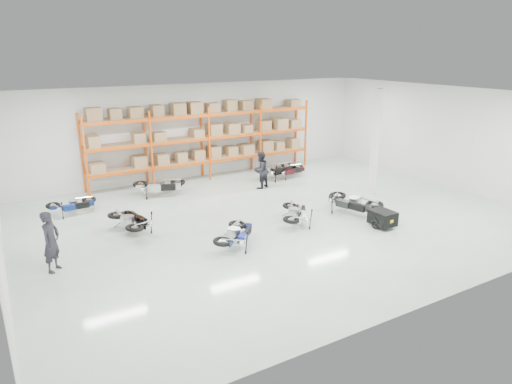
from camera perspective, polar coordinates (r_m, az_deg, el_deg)
room at (r=16.46m, az=2.83°, el=4.12°), size 18.00×18.00×18.00m
pallet_rack at (r=22.04m, az=-6.38°, el=7.45°), size 11.28×0.98×3.62m
structural_column at (r=20.06m, az=14.68°, el=5.99°), size 0.25×0.25×4.50m
moto_blue_centre at (r=14.51m, az=-2.46°, el=-4.87°), size 1.85×1.83×1.13m
moto_silver_left at (r=16.38m, az=5.11°, el=-2.30°), size 1.66×1.91×1.12m
moto_black_far_left at (r=16.15m, az=-15.35°, el=-3.07°), size 1.16×1.92×1.17m
moto_touring_right at (r=17.69m, az=11.95°, el=-0.85°), size 1.50×2.16×1.27m
trailer at (r=16.70m, az=15.53°, el=-3.13°), size 0.76×1.44×0.60m
moto_back_a at (r=18.69m, az=-22.00°, el=-1.16°), size 1.60×0.83×1.02m
moto_back_b at (r=19.94m, az=-12.03°, el=1.18°), size 2.12×1.53×1.24m
moto_back_c at (r=22.15m, az=2.68°, el=3.17°), size 2.03×1.19×1.24m
moto_back_d at (r=22.41m, az=4.15°, el=3.06°), size 1.61×0.81×1.04m
person_left at (r=14.05m, az=-24.24°, el=-5.67°), size 0.74×0.77×1.78m
person_back at (r=20.52m, az=0.57°, el=2.77°), size 0.99×0.89×1.68m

